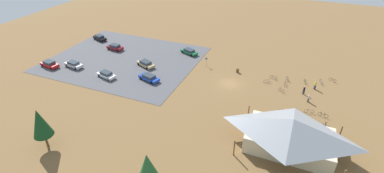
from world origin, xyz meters
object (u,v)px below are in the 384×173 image
Objects in this scene: lot_sign at (206,61)px; pine_mideast at (148,167)px; bicycle_blue_mid_cluster at (324,125)px; visitor_crossing_yard at (304,90)px; bicycle_white_trailside at (321,82)px; visitor_at_bikes at (315,85)px; car_tan_near_entry at (146,64)px; car_green_end_stall at (189,51)px; bicycle_silver_near_porch at (282,90)px; bicycle_green_yard_left at (305,81)px; trash_bin at (238,71)px; bicycle_orange_lone_west at (285,83)px; bicycle_yellow_edge_north at (283,112)px; bike_pavilion at (291,132)px; car_red_aisle_side at (49,64)px; bicycle_silver_front_row at (309,111)px; car_blue_back_corner at (149,77)px; car_silver_inner_stall at (74,64)px; bicycle_purple_by_bin at (274,78)px; bicycle_black_edge_south at (323,115)px; car_maroon_mid_lot at (115,47)px; bicycle_white_yard_right at (267,81)px; pine_west at (40,123)px; bicycle_red_yard_front at (333,80)px; car_white_front_row at (106,75)px; visitor_by_pavilion at (309,98)px; car_black_second_row at (100,38)px.

pine_mideast is (-5.34, 35.98, 2.78)m from lot_sign.
visitor_crossing_yard is (3.94, -9.29, 0.59)m from bicycle_blue_mid_cluster.
visitor_at_bikes is at bearing 68.85° from bicycle_white_trailside.
car_tan_near_entry is 2.76× the size of visitor_at_bikes.
visitor_crossing_yard is (-28.44, 8.93, 0.24)m from car_green_end_stall.
bicycle_silver_near_porch is 6.94m from bicycle_green_yard_left.
trash_bin is 0.54× the size of bicycle_green_yard_left.
pine_mideast is at bearing 121.28° from car_tan_near_entry.
bicycle_blue_mid_cluster is (-7.75, 11.63, -0.02)m from bicycle_orange_lone_west.
bicycle_yellow_edge_north is 0.36× the size of car_green_end_stall.
bike_pavilion reaches higher than visitor_at_bikes.
bicycle_orange_lone_west is 0.35× the size of car_green_end_stall.
car_green_end_stall reaches higher than bicycle_blue_mid_cluster.
bike_pavilion is 55.05m from car_red_aisle_side.
bicycle_silver_front_row is at bearing -103.65° from bike_pavilion.
lot_sign is 1.25× the size of bicycle_orange_lone_west.
bicycle_blue_mid_cluster is 35.18m from car_blue_back_corner.
car_silver_inner_stall is 5.68m from car_red_aisle_side.
bicycle_purple_by_bin is 0.92× the size of visitor_at_bikes.
bicycle_yellow_edge_north is 47.62m from car_silver_inner_stall.
bicycle_black_edge_south reaches higher than bicycle_white_trailside.
car_silver_inner_stall is (2.96, 12.10, -0.03)m from car_maroon_mid_lot.
bicycle_white_yard_right is (-6.94, 2.05, -0.10)m from trash_bin.
bicycle_purple_by_bin is at bearing -129.97° from pine_west.
pine_west is 45.80m from bicycle_orange_lone_west.
visitor_at_bikes is at bearing 54.02° from bicycle_red_yard_front.
bicycle_red_yard_front is at bearing -125.98° from visitor_at_bikes.
car_green_end_stall is at bearing -145.01° from car_red_aisle_side.
car_silver_inner_stall is at bearing 12.69° from bicycle_orange_lone_west.
bicycle_yellow_edge_north is at bearing 133.60° from trash_bin.
trash_bin is 0.19× the size of car_red_aisle_side.
bike_pavilion is 20.10m from visitor_at_bikes.
lot_sign is at bearing 3.74° from bicycle_white_trailside.
car_tan_near_entry is (32.27, -6.77, 0.32)m from bicycle_yellow_edge_north.
visitor_crossing_yard is (-3.81, 2.33, 0.57)m from bicycle_orange_lone_west.
car_white_front_row is (37.52, 1.16, 0.33)m from bicycle_yellow_edge_north.
pine_west is at bearing 135.16° from car_red_aisle_side.
bicycle_silver_near_porch is at bearing 42.74° from bicycle_white_trailside.
visitor_crossing_yard is at bearing -167.01° from car_white_front_row.
visitor_by_pavilion is (-29.45, 11.45, 0.22)m from car_green_end_stall.
visitor_at_bikes is (-37.19, -4.29, 0.26)m from car_tan_near_entry.
car_white_front_row reaches higher than bicycle_blue_mid_cluster.
lot_sign is 1.25× the size of bicycle_black_edge_south.
bicycle_blue_mid_cluster is 0.33× the size of car_white_front_row.
lot_sign is 37.43m from pine_west.
pine_mideast is 35.67m from car_tan_near_entry.
car_tan_near_entry is at bearing 12.54° from bicycle_red_yard_front.
car_tan_near_entry is at bearing 156.82° from car_maroon_mid_lot.
car_green_end_stall is 33.43m from car_red_aisle_side.
car_black_second_row is at bearing -8.11° from visitor_crossing_yard.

